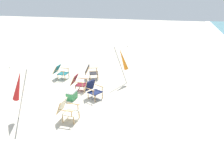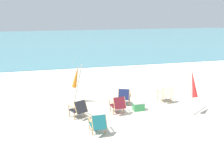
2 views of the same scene
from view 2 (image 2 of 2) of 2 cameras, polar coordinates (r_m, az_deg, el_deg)
ground_plane at (r=11.67m, az=8.40°, el=-6.35°), size 80.00×80.00×0.00m
sea at (r=40.22m, az=-8.64°, el=9.39°), size 80.00×40.00×0.10m
surf_band at (r=20.40m, az=-2.12°, el=3.46°), size 80.00×1.10×0.06m
beach_chair_mid_center at (r=12.45m, az=2.67°, el=-2.65°), size 0.80×0.84×0.82m
beach_chair_back_right at (r=13.04m, az=11.63°, el=-2.12°), size 0.61×0.71×0.81m
beach_chair_front_left at (r=11.38m, az=1.33°, el=-4.47°), size 0.63×0.77×0.79m
beach_chair_far_center at (r=11.00m, az=-7.29°, el=-5.33°), size 0.82×0.90×0.79m
beach_chair_front_right at (r=9.58m, az=-3.04°, el=-8.53°), size 0.61×0.79×0.77m
umbrella_furled_red at (r=11.67m, az=17.29°, el=-0.04°), size 0.27×0.77×2.03m
umbrella_furled_orange at (r=12.53m, az=-7.79°, el=1.55°), size 0.50×0.75×2.02m
cooler_box at (r=11.89m, az=5.79°, el=-4.79°), size 0.49×0.35×0.40m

